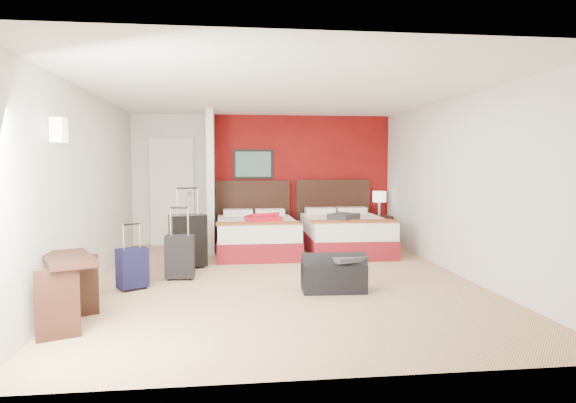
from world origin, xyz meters
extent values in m
plane|color=tan|center=(0.00, 0.00, 0.00)|extent=(6.50, 6.50, 0.00)
cube|color=silver|center=(0.00, 3.25, 1.25)|extent=(5.00, 0.04, 2.50)
cube|color=silver|center=(-2.50, 0.00, 1.25)|extent=(0.04, 6.50, 2.50)
cube|color=black|center=(-0.20, 3.19, 1.55)|extent=(0.78, 0.03, 0.58)
cube|color=white|center=(-2.38, -1.50, 1.90)|extent=(0.12, 0.20, 0.24)
cube|color=maroon|center=(0.75, 3.23, 1.25)|extent=(3.50, 0.04, 2.50)
cube|color=silver|center=(-1.00, 2.61, 1.25)|extent=(0.12, 1.20, 2.50)
cube|color=silver|center=(-1.75, 3.20, 1.02)|extent=(0.82, 0.06, 2.05)
cube|color=white|center=(-0.21, 2.09, 0.29)|extent=(1.37, 1.95, 0.58)
cube|color=white|center=(1.36, 2.07, 0.30)|extent=(1.45, 2.03, 0.60)
cube|color=red|center=(-0.11, 1.99, 0.63)|extent=(0.78, 0.88, 0.09)
cube|color=#333337|center=(1.26, 1.77, 0.65)|extent=(0.60, 0.60, 0.11)
cube|color=black|center=(2.23, 2.87, 0.28)|extent=(0.45, 0.45, 0.56)
cylinder|color=beige|center=(2.23, 2.87, 0.79)|extent=(0.34, 0.34, 0.47)
cube|color=black|center=(-1.31, 0.97, 0.39)|extent=(0.59, 0.47, 0.77)
cube|color=black|center=(-1.37, 0.20, 0.28)|extent=(0.39, 0.25, 0.57)
cube|color=black|center=(-1.91, -0.31, 0.25)|extent=(0.41, 0.38, 0.49)
cube|color=black|center=(0.56, -0.71, 0.20)|extent=(0.79, 0.45, 0.39)
cube|color=#3A3A3F|center=(0.71, -0.76, 0.42)|extent=(0.50, 0.46, 0.05)
cube|color=black|center=(-2.26, -1.76, 0.35)|extent=(0.72, 0.93, 0.69)
camera|label=1|loc=(-0.78, -6.87, 1.58)|focal=32.33mm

